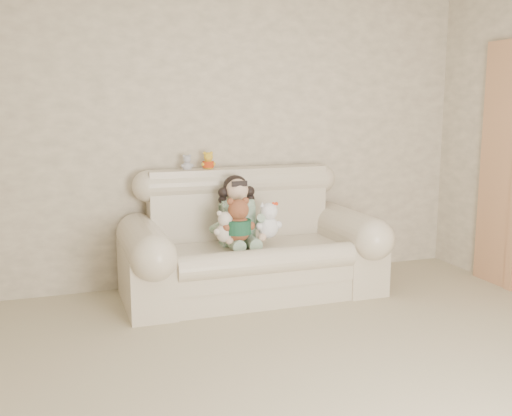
{
  "coord_description": "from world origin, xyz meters",
  "views": [
    {
      "loc": [
        -1.46,
        -2.52,
        1.57
      ],
      "look_at": [
        0.08,
        1.9,
        0.75
      ],
      "focal_mm": 41.72,
      "sensor_mm": 36.0,
      "label": 1
    }
  ],
  "objects": [
    {
      "name": "seated_child",
      "position": [
        -0.03,
        2.08,
        0.71
      ],
      "size": [
        0.35,
        0.43,
        0.58
      ],
      "primitive_type": null,
      "rotation": [
        0.0,
        0.0,
        -0.01
      ],
      "color": "#2A6835",
      "rests_on": "sofa"
    },
    {
      "name": "floor",
      "position": [
        0.0,
        0.0,
        0.0
      ],
      "size": [
        5.0,
        5.0,
        0.0
      ],
      "primitive_type": "plane",
      "color": "tan",
      "rests_on": "ground"
    },
    {
      "name": "white_cat",
      "position": [
        0.18,
        1.9,
        0.68
      ],
      "size": [
        0.25,
        0.21,
        0.35
      ],
      "primitive_type": null,
      "rotation": [
        0.0,
        0.0,
        0.19
      ],
      "color": "white",
      "rests_on": "sofa"
    },
    {
      "name": "sofa",
      "position": [
        0.08,
        2.0,
        0.52
      ],
      "size": [
        2.1,
        0.95,
        1.03
      ],
      "primitive_type": null,
      "color": "#C0B79A",
      "rests_on": "floor"
    },
    {
      "name": "brown_teddy",
      "position": [
        -0.09,
        1.85,
        0.71
      ],
      "size": [
        0.31,
        0.26,
        0.41
      ],
      "primitive_type": null,
      "rotation": [
        0.0,
        0.0,
        -0.26
      ],
      "color": "brown",
      "rests_on": "sofa"
    },
    {
      "name": "wall_back",
      "position": [
        0.0,
        2.5,
        1.3
      ],
      "size": [
        4.5,
        0.0,
        4.5
      ],
      "primitive_type": "plane",
      "rotation": [
        1.57,
        0.0,
        0.0
      ],
      "color": "beige",
      "rests_on": "ground"
    },
    {
      "name": "yellow_mini_bear",
      "position": [
        -0.19,
        2.36,
        1.11
      ],
      "size": [
        0.15,
        0.14,
        0.19
      ],
      "primitive_type": null,
      "rotation": [
        0.0,
        0.0,
        -0.43
      ],
      "color": "yellow",
      "rests_on": "sofa"
    },
    {
      "name": "grey_mini_plush",
      "position": [
        -0.38,
        2.36,
        1.09
      ],
      "size": [
        0.13,
        0.12,
        0.17
      ],
      "primitive_type": null,
      "rotation": [
        0.0,
        0.0,
        0.37
      ],
      "color": "#B4B4BB",
      "rests_on": "sofa"
    },
    {
      "name": "cream_teddy",
      "position": [
        -0.19,
        1.87,
        0.65
      ],
      "size": [
        0.2,
        0.16,
        0.29
      ],
      "primitive_type": null,
      "rotation": [
        0.0,
        0.0,
        -0.11
      ],
      "color": "beige",
      "rests_on": "sofa"
    }
  ]
}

